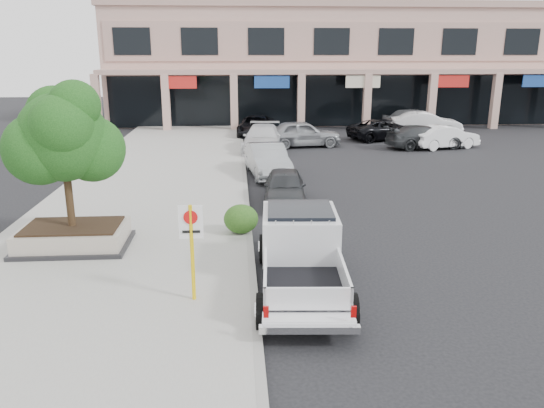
{
  "coord_description": "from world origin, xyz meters",
  "views": [
    {
      "loc": [
        -1.91,
        -12.87,
        5.74
      ],
      "look_at": [
        -0.93,
        1.5,
        1.59
      ],
      "focal_mm": 35.0,
      "sensor_mm": 36.0,
      "label": 1
    }
  ],
  "objects_px": {
    "curb_car_c": "(262,139)",
    "curb_car_d": "(256,126)",
    "planter_tree": "(69,137)",
    "lot_car_f": "(426,123)",
    "lot_car_d": "(384,129)",
    "no_parking_sign": "(192,240)",
    "planter": "(74,236)",
    "lot_car_a": "(302,134)",
    "lot_car_e": "(414,119)",
    "lot_car_b": "(445,137)",
    "pickup_truck": "(302,256)",
    "lot_car_c": "(425,137)",
    "curb_car_b": "(268,160)",
    "curb_car_a": "(285,187)"
  },
  "relations": [
    {
      "from": "pickup_truck",
      "to": "lot_car_c",
      "type": "bearing_deg",
      "value": 66.64
    },
    {
      "from": "planter",
      "to": "no_parking_sign",
      "type": "height_order",
      "value": "no_parking_sign"
    },
    {
      "from": "curb_car_d",
      "to": "lot_car_e",
      "type": "xyz_separation_m",
      "value": [
        12.12,
        2.41,
        0.11
      ]
    },
    {
      "from": "no_parking_sign",
      "to": "lot_car_e",
      "type": "distance_m",
      "value": 31.79
    },
    {
      "from": "curb_car_a",
      "to": "curb_car_b",
      "type": "bearing_deg",
      "value": 99.06
    },
    {
      "from": "no_parking_sign",
      "to": "lot_car_b",
      "type": "relative_size",
      "value": 0.54
    },
    {
      "from": "lot_car_b",
      "to": "lot_car_d",
      "type": "height_order",
      "value": "lot_car_b"
    },
    {
      "from": "lot_car_d",
      "to": "lot_car_f",
      "type": "height_order",
      "value": "lot_car_f"
    },
    {
      "from": "planter",
      "to": "lot_car_b",
      "type": "relative_size",
      "value": 0.74
    },
    {
      "from": "no_parking_sign",
      "to": "pickup_truck",
      "type": "bearing_deg",
      "value": 13.55
    },
    {
      "from": "curb_car_d",
      "to": "lot_car_f",
      "type": "distance_m",
      "value": 12.2
    },
    {
      "from": "pickup_truck",
      "to": "lot_car_f",
      "type": "xyz_separation_m",
      "value": [
        12.07,
        25.13,
        -0.11
      ]
    },
    {
      "from": "planter_tree",
      "to": "lot_car_d",
      "type": "xyz_separation_m",
      "value": [
        14.71,
        19.82,
        -2.73
      ]
    },
    {
      "from": "pickup_truck",
      "to": "lot_car_f",
      "type": "bearing_deg",
      "value": 68.07
    },
    {
      "from": "curb_car_c",
      "to": "pickup_truck",
      "type": "bearing_deg",
      "value": -83.36
    },
    {
      "from": "planter",
      "to": "lot_car_d",
      "type": "bearing_deg",
      "value": 53.38
    },
    {
      "from": "no_parking_sign",
      "to": "lot_car_c",
      "type": "relative_size",
      "value": 0.48
    },
    {
      "from": "lot_car_a",
      "to": "lot_car_d",
      "type": "distance_m",
      "value": 6.31
    },
    {
      "from": "curb_car_c",
      "to": "lot_car_b",
      "type": "distance_m",
      "value": 11.27
    },
    {
      "from": "curb_car_d",
      "to": "lot_car_b",
      "type": "xyz_separation_m",
      "value": [
        11.37,
        -5.61,
        -0.01
      ]
    },
    {
      "from": "curb_car_c",
      "to": "lot_car_a",
      "type": "distance_m",
      "value": 3.07
    },
    {
      "from": "planter_tree",
      "to": "lot_car_e",
      "type": "distance_m",
      "value": 30.55
    },
    {
      "from": "lot_car_b",
      "to": "lot_car_e",
      "type": "height_order",
      "value": "lot_car_e"
    },
    {
      "from": "curb_car_b",
      "to": "curb_car_d",
      "type": "relative_size",
      "value": 0.9
    },
    {
      "from": "curb_car_c",
      "to": "lot_car_a",
      "type": "xyz_separation_m",
      "value": [
        2.58,
        1.66,
        0.04
      ]
    },
    {
      "from": "curb_car_d",
      "to": "lot_car_a",
      "type": "xyz_separation_m",
      "value": [
        2.7,
        -4.47,
        0.11
      ]
    },
    {
      "from": "planter_tree",
      "to": "lot_car_f",
      "type": "distance_m",
      "value": 28.68
    },
    {
      "from": "curb_car_c",
      "to": "curb_car_d",
      "type": "xyz_separation_m",
      "value": [
        -0.12,
        6.12,
        -0.07
      ]
    },
    {
      "from": "planter_tree",
      "to": "lot_car_a",
      "type": "bearing_deg",
      "value": 63.09
    },
    {
      "from": "curb_car_a",
      "to": "curb_car_c",
      "type": "relative_size",
      "value": 0.73
    },
    {
      "from": "lot_car_b",
      "to": "curb_car_a",
      "type": "bearing_deg",
      "value": 120.35
    },
    {
      "from": "curb_car_a",
      "to": "curb_car_c",
      "type": "distance_m",
      "value": 11.18
    },
    {
      "from": "lot_car_d",
      "to": "no_parking_sign",
      "type": "bearing_deg",
      "value": 137.11
    },
    {
      "from": "planter_tree",
      "to": "curb_car_d",
      "type": "bearing_deg",
      "value": 74.3
    },
    {
      "from": "planter_tree",
      "to": "lot_car_b",
      "type": "relative_size",
      "value": 0.93
    },
    {
      "from": "lot_car_e",
      "to": "pickup_truck",
      "type": "bearing_deg",
      "value": 143.28
    },
    {
      "from": "pickup_truck",
      "to": "lot_car_b",
      "type": "xyz_separation_m",
      "value": [
        11.25,
        19.56,
        -0.21
      ]
    },
    {
      "from": "pickup_truck",
      "to": "lot_car_c",
      "type": "xyz_separation_m",
      "value": [
        10.02,
        19.59,
        -0.21
      ]
    },
    {
      "from": "pickup_truck",
      "to": "lot_car_b",
      "type": "relative_size",
      "value": 1.35
    },
    {
      "from": "no_parking_sign",
      "to": "lot_car_d",
      "type": "height_order",
      "value": "no_parking_sign"
    },
    {
      "from": "pickup_truck",
      "to": "lot_car_c",
      "type": "height_order",
      "value": "pickup_truck"
    },
    {
      "from": "curb_car_d",
      "to": "lot_car_f",
      "type": "bearing_deg",
      "value": 6.75
    },
    {
      "from": "pickup_truck",
      "to": "curb_car_b",
      "type": "xyz_separation_m",
      "value": [
        -0.08,
        12.72,
        -0.15
      ]
    },
    {
      "from": "lot_car_c",
      "to": "lot_car_f",
      "type": "relative_size",
      "value": 0.99
    },
    {
      "from": "planter",
      "to": "pickup_truck",
      "type": "distance_m",
      "value": 7.14
    },
    {
      "from": "planter_tree",
      "to": "lot_car_f",
      "type": "height_order",
      "value": "planter_tree"
    },
    {
      "from": "lot_car_d",
      "to": "lot_car_e",
      "type": "distance_m",
      "value": 5.76
    },
    {
      "from": "pickup_truck",
      "to": "lot_car_d",
      "type": "bearing_deg",
      "value": 73.67
    },
    {
      "from": "planter",
      "to": "curb_car_c",
      "type": "relative_size",
      "value": 0.59
    },
    {
      "from": "lot_car_a",
      "to": "lot_car_c",
      "type": "bearing_deg",
      "value": -105.61
    }
  ]
}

